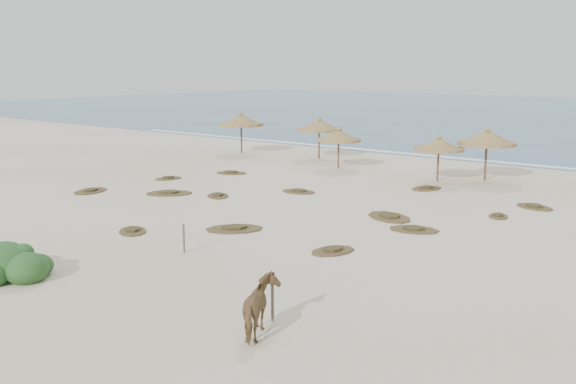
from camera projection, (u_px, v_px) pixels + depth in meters
name	position (u px, v px, depth m)	size (l,w,h in m)	color
ground	(222.00, 235.00, 25.33)	(160.00, 160.00, 0.00)	beige
foam_line	(477.00, 160.00, 45.43)	(70.00, 0.60, 0.01)	white
palapa_0	(241.00, 121.00, 48.54)	(4.27, 4.27, 3.21)	#4F3B28
palapa_1	(319.00, 126.00, 45.89)	(4.28, 4.28, 3.04)	#4F3B28
palapa_2	(339.00, 136.00, 41.51)	(3.72, 3.72, 2.71)	#4F3B28
palapa_3	(487.00, 138.00, 37.07)	(4.37, 4.37, 3.16)	#4F3B28
palapa_4	(439.00, 145.00, 36.86)	(3.34, 3.34, 2.72)	#4F3B28
horse	(261.00, 308.00, 15.82)	(0.79, 1.73, 1.46)	olive
fence_post_near	(184.00, 238.00, 22.93)	(0.08, 0.08, 1.05)	brown
fence_post_far	(272.00, 301.00, 16.72)	(0.08, 0.08, 1.13)	brown
bush	(7.00, 265.00, 20.24)	(2.87, 2.53, 1.29)	#295926
scrub_0	(91.00, 191.00, 34.07)	(1.92, 2.43, 0.16)	brown
scrub_1	(169.00, 193.00, 33.51)	(2.87, 2.80, 0.16)	brown
scrub_2	(218.00, 196.00, 32.85)	(1.97, 1.92, 0.16)	brown
scrub_3	(389.00, 217.00, 28.25)	(2.92, 2.58, 0.16)	brown
scrub_4	(414.00, 229.00, 26.08)	(2.35, 1.89, 0.16)	brown
scrub_6	(231.00, 173.00, 39.82)	(2.28, 1.95, 0.16)	brown
scrub_7	(427.00, 188.00, 34.78)	(1.72, 2.19, 0.16)	brown
scrub_8	(168.00, 178.00, 37.86)	(1.43, 1.86, 0.16)	brown
scrub_9	(234.00, 228.00, 26.21)	(2.73, 2.76, 0.16)	brown
scrub_10	(534.00, 207.00, 30.25)	(2.23, 1.89, 0.16)	brown
scrub_11	(133.00, 231.00, 25.85)	(1.98, 1.86, 0.16)	brown
scrub_12	(333.00, 250.00, 23.10)	(1.62, 2.04, 0.16)	brown
scrub_13	(299.00, 191.00, 33.93)	(2.02, 1.47, 0.16)	brown
scrub_14	(498.00, 216.00, 28.38)	(1.21, 1.48, 0.16)	brown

